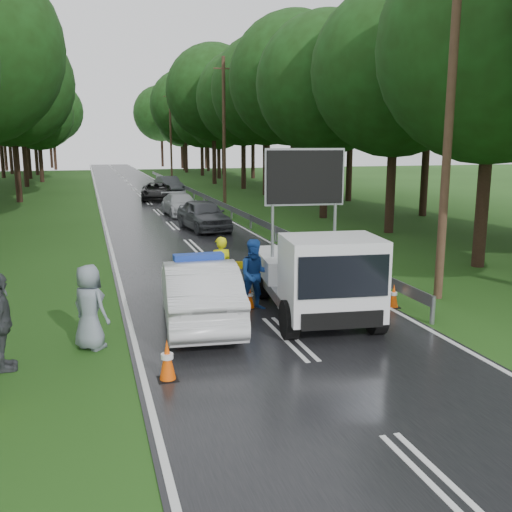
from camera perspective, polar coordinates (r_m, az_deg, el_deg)
name	(u,v)px	position (r m, az deg, el deg)	size (l,w,h in m)	color
ground	(289,339)	(12.98, 3.27, -8.25)	(160.00, 160.00, 0.00)	#1E4313
road	(148,203)	(41.92, -10.74, 5.28)	(7.00, 140.00, 0.02)	black
guardrail	(199,194)	(42.07, -5.67, 6.18)	(0.12, 60.06, 0.70)	gray
utility_pole_near	(450,114)	(16.43, 18.79, 13.28)	(1.40, 0.24, 10.00)	#422D1E
utility_pole_mid	(224,131)	(40.59, -3.22, 12.41)	(1.40, 0.24, 10.00)	#422D1E
utility_pole_far	(171,135)	(66.16, -8.53, 11.92)	(1.40, 0.24, 10.00)	#422D1E
police_sedan	(199,292)	(13.80, -5.70, -3.62)	(2.11, 4.93, 1.74)	silver
work_truck	(316,274)	(14.24, 6.07, -1.81)	(2.87, 5.41, 4.13)	gray
barrier	(247,269)	(16.48, -0.95, -1.34)	(2.15, 0.93, 0.95)	yellow
officer	(221,268)	(15.91, -3.54, -1.21)	(0.65, 0.43, 1.78)	#D2D80B
civilian	(256,275)	(14.84, -0.05, -1.91)	(0.91, 0.71, 1.88)	#164094
bystander_mid	(1,322)	(11.99, -24.13, -6.08)	(1.13, 0.47, 1.93)	#3A3D42
bystander_right	(90,307)	(12.59, -16.31, -4.93)	(0.90, 0.58, 1.84)	gray
queue_car_first	(204,215)	(28.52, -5.26, 4.13)	(1.79, 4.45, 1.52)	#43454C
queue_car_second	(181,205)	(34.37, -7.55, 5.13)	(1.81, 4.45, 1.29)	#9A9DA2
queue_car_third	(157,192)	(43.41, -9.92, 6.37)	(2.18, 4.73, 1.31)	black
queue_car_fourth	(169,184)	(49.80, -8.70, 7.09)	(1.47, 4.23, 1.39)	#404448
cone_near_left	(167,361)	(10.82, -8.86, -10.31)	(0.37, 0.37, 0.79)	black
cone_center	(225,303)	(14.42, -3.17, -4.67)	(0.36, 0.36, 0.77)	black
cone_far	(250,297)	(15.09, -0.64, -4.13)	(0.31, 0.31, 0.65)	black
cone_left_mid	(175,326)	(12.75, -8.12, -6.94)	(0.36, 0.36, 0.77)	black
cone_right	(394,296)	(15.61, 13.60, -3.93)	(0.31, 0.31, 0.65)	black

